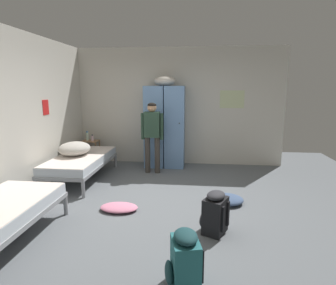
# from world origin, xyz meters

# --- Properties ---
(ground_plane) EXTENTS (7.88, 7.88, 0.00)m
(ground_plane) POSITION_xyz_m (0.00, 0.00, 0.00)
(ground_plane) COLOR slate
(room_backdrop) EXTENTS (4.88, 4.99, 2.73)m
(room_backdrop) POSITION_xyz_m (-1.21, 1.24, 1.36)
(room_backdrop) COLOR beige
(room_backdrop) RESTS_ON ground_plane
(locker_bank) EXTENTS (0.90, 0.55, 2.07)m
(locker_bank) POSITION_xyz_m (-0.28, 2.18, 0.97)
(locker_bank) COLOR #6B93C6
(locker_bank) RESTS_ON ground_plane
(shelf_unit) EXTENTS (0.38, 0.30, 0.57)m
(shelf_unit) POSITION_xyz_m (-2.08, 2.18, 0.35)
(shelf_unit) COLOR #99704C
(shelf_unit) RESTS_ON ground_plane
(bed_left_rear) EXTENTS (0.90, 1.90, 0.49)m
(bed_left_rear) POSITION_xyz_m (-1.83, 1.03, 0.38)
(bed_left_rear) COLOR gray
(bed_left_rear) RESTS_ON ground_plane
(bedding_heap) EXTENTS (0.61, 0.67, 0.26)m
(bedding_heap) POSITION_xyz_m (-1.97, 1.07, 0.62)
(bedding_heap) COLOR #B7B2A8
(bedding_heap) RESTS_ON bed_left_rear
(person_traveler) EXTENTS (0.48, 0.19, 1.51)m
(person_traveler) POSITION_xyz_m (-0.49, 1.63, 0.91)
(person_traveler) COLOR #3D3833
(person_traveler) RESTS_ON ground_plane
(water_bottle) EXTENTS (0.06, 0.06, 0.22)m
(water_bottle) POSITION_xyz_m (-2.16, 2.20, 0.67)
(water_bottle) COLOR silver
(water_bottle) RESTS_ON shelf_unit
(lotion_bottle) EXTENTS (0.06, 0.06, 0.16)m
(lotion_bottle) POSITION_xyz_m (-2.01, 2.14, 0.64)
(lotion_bottle) COLOR beige
(lotion_bottle) RESTS_ON shelf_unit
(backpack_teal) EXTENTS (0.38, 0.37, 0.55)m
(backpack_teal) POSITION_xyz_m (0.37, -1.80, 0.26)
(backpack_teal) COLOR #23666B
(backpack_teal) RESTS_ON ground_plane
(backpack_black) EXTENTS (0.40, 0.39, 0.55)m
(backpack_black) POSITION_xyz_m (0.70, -0.78, 0.26)
(backpack_black) COLOR black
(backpack_black) RESTS_ON ground_plane
(clothes_pile_denim) EXTENTS (0.55, 0.46, 0.13)m
(clothes_pile_denim) POSITION_xyz_m (0.94, 0.15, 0.06)
(clothes_pile_denim) COLOR #42567A
(clothes_pile_denim) RESTS_ON ground_plane
(clothes_pile_pink) EXTENTS (0.57, 0.37, 0.09)m
(clothes_pile_pink) POSITION_xyz_m (-0.68, -0.29, 0.04)
(clothes_pile_pink) COLOR pink
(clothes_pile_pink) RESTS_ON ground_plane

